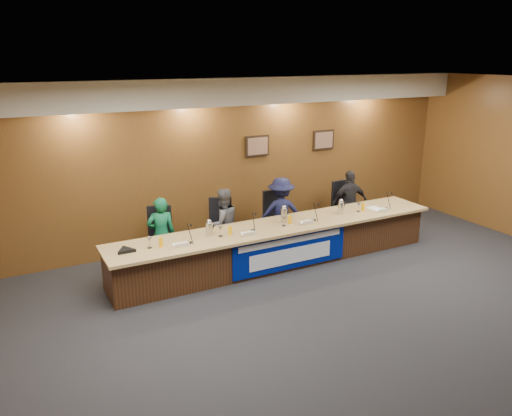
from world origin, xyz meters
The scene contains 40 objects.
floor centered at (0.00, 0.00, 0.00)m, with size 10.00×10.00×0.00m, color black.
ceiling centered at (0.00, 0.00, 3.20)m, with size 10.00×8.00×0.04m, color silver.
wall_back centered at (0.00, 4.00, 1.60)m, with size 10.00×0.04×3.20m, color brown.
soffit centered at (0.00, 3.75, 2.95)m, with size 10.00×0.50×0.50m, color beige.
dais_body centered at (0.00, 2.40, 0.35)m, with size 6.00×0.80×0.70m, color #3B200F.
dais_top centered at (0.00, 2.35, 0.72)m, with size 6.10×0.95×0.05m, color #A9874F.
banner centered at (0.00, 1.99, 0.38)m, with size 2.20×0.02×0.65m, color #001278.
banner_text_upper centered at (0.00, 1.97, 0.58)m, with size 2.00×0.01×0.10m, color silver.
banner_text_lower centered at (0.00, 1.97, 0.30)m, with size 1.60×0.01×0.28m, color silver.
wall_photo_left centered at (0.40, 3.97, 1.85)m, with size 0.52×0.04×0.42m, color black.
wall_photo_right centered at (2.00, 3.97, 1.85)m, with size 0.52×0.04×0.42m, color black.
panelist_a centered at (-1.92, 3.09, 0.66)m, with size 0.48×0.31×1.31m, color #0D5934.
panelist_b centered at (-0.77, 3.09, 0.66)m, with size 0.64×0.50×1.32m, color #4D4D52.
panelist_c centered at (0.44, 3.09, 0.69)m, with size 0.89×0.51×1.39m, color black.
panelist_d centered at (2.09, 3.09, 0.67)m, with size 0.79×0.33×1.35m, color black.
office_chair_a centered at (-1.92, 3.19, 0.48)m, with size 0.48×0.48×0.08m, color black.
office_chair_b centered at (-0.77, 3.19, 0.48)m, with size 0.48×0.48×0.08m, color black.
office_chair_c centered at (0.44, 3.19, 0.48)m, with size 0.48×0.48×0.08m, color black.
office_chair_d centered at (2.09, 3.19, 0.48)m, with size 0.48×0.48×0.08m, color black.
nameplate_a centered at (-1.88, 2.13, 0.80)m, with size 0.24×0.06×0.09m, color white.
microphone_a centered at (-1.72, 2.24, 0.76)m, with size 0.07×0.07×0.02m, color black.
juice_glass_a centered at (-2.16, 2.30, 0.82)m, with size 0.06×0.06×0.15m, color #FEB000.
water_glass_a centered at (-2.33, 2.33, 0.84)m, with size 0.08×0.08×0.18m, color silver.
nameplate_b centered at (-0.74, 2.10, 0.80)m, with size 0.24×0.06×0.09m, color white.
microphone_b centered at (-0.58, 2.29, 0.76)m, with size 0.07×0.07×0.02m, color black.
juice_glass_b centered at (-1.00, 2.28, 0.82)m, with size 0.06×0.06×0.15m, color #FEB000.
water_glass_b centered at (-1.17, 2.29, 0.84)m, with size 0.08×0.08×0.18m, color silver.
nameplate_c centered at (0.43, 2.14, 0.80)m, with size 0.24×0.06×0.09m, color white.
microphone_c centered at (0.65, 2.26, 0.76)m, with size 0.07×0.07×0.02m, color black.
juice_glass_c centered at (0.17, 2.31, 0.82)m, with size 0.06×0.06×0.15m, color #FEB000.
water_glass_c centered at (0.02, 2.26, 0.84)m, with size 0.08×0.08×0.18m, color silver.
nameplate_d centered at (2.08, 2.07, 0.80)m, with size 0.24×0.06×0.09m, color white.
microphone_d centered at (2.29, 2.21, 0.76)m, with size 0.07×0.07×0.02m, color black.
juice_glass_d centered at (1.80, 2.32, 0.82)m, with size 0.06×0.06×0.15m, color #FEB000.
water_glass_d centered at (1.69, 2.31, 0.84)m, with size 0.08×0.08×0.18m, color silver.
carafe_left centered at (-1.31, 2.41, 0.86)m, with size 0.12×0.12×0.22m, color silver.
carafe_mid centered at (0.13, 2.45, 0.88)m, with size 0.11×0.11×0.25m, color silver.
carafe_right centered at (1.30, 2.35, 0.87)m, with size 0.11×0.11×0.23m, color silver.
speakerphone centered at (-2.70, 2.34, 0.78)m, with size 0.32×0.32×0.05m, color black.
paper_stack centered at (2.11, 2.31, 0.75)m, with size 0.22×0.30×0.01m, color white.
Camera 1 is at (-4.21, -4.74, 3.58)m, focal length 35.00 mm.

